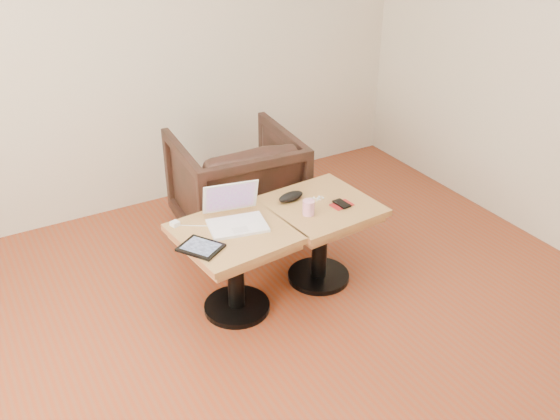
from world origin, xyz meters
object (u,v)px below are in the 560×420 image
side_table_right (320,223)px  armchair (236,184)px  laptop (235,216)px  side_table_left (235,251)px  striped_cup (309,208)px

side_table_right → armchair: 0.84m
laptop → side_table_right: bearing=6.4°
side_table_right → side_table_left: bearing=177.7°
side_table_right → laptop: laptop is taller
side_table_left → side_table_right: size_ratio=1.02×
striped_cup → laptop: bearing=163.4°
side_table_left → laptop: 0.20m
side_table_left → laptop: (0.05, 0.07, 0.18)m
side_table_right → striped_cup: size_ratio=7.21×
armchair → side_table_left: bearing=67.9°
side_table_left → side_table_right: same height
laptop → armchair: 0.88m
side_table_right → striped_cup: bearing=-156.4°
laptop → armchair: (0.37, 0.76, -0.22)m
laptop → armchair: bearing=75.5°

